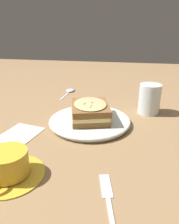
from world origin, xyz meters
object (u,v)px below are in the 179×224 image
Objects in this scene: sandwich at (90,111)px; teacup_with_saucer at (8,166)px; water_glass at (149,99)px; fork at (108,198)px; spoon at (70,91)px; napkin at (20,134)px; dinner_plate at (90,121)px.

teacup_with_saucer is at bearing -24.47° from sandwich.
water_glass reaches higher than fork.
sandwich reaches higher than spoon.
spoon is at bearing -120.09° from water_glass.
sandwich is 0.23m from napkin.
water_glass is (-0.13, 0.20, 0.04)m from dinner_plate.
dinner_plate is 0.32m from teacup_with_saucer.
sandwich is at bearing 93.10° from fork.
dinner_plate reaches higher than fork.
spoon is (-0.34, -0.15, -0.01)m from dinner_plate.
teacup_with_saucer is 1.23× the size of napkin.
teacup_with_saucer is at bearing -83.10° from spoon.
spoon is (-0.63, -0.02, -0.02)m from teacup_with_saucer.
teacup_with_saucer is 0.20m from napkin.
teacup_with_saucer is at bearing 159.55° from fork.
fork is (0.03, 0.22, -0.03)m from teacup_with_saucer.
dinner_plate is 2.17× the size of napkin.
water_glass is at bearing 123.74° from sandwich.
sandwich reaches higher than fork.
napkin is at bearing 130.80° from fork.
dinner_plate is 0.37m from spoon.
sandwich is at bearing 170.36° from teacup_with_saucer.
sandwich is at bearing 118.57° from napkin.
spoon is (-0.66, -0.25, 0.00)m from fork.
fork is at bearing 53.26° from napkin.
dinner_plate reaches higher than spoon.
water_glass reaches higher than spoon.
napkin is (0.45, -0.04, -0.00)m from spoon.
napkin is (-0.21, -0.29, 0.00)m from fork.
sandwich is 1.06× the size of spoon.
fork is 1.13× the size of spoon.
sandwich reaches higher than teacup_with_saucer.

